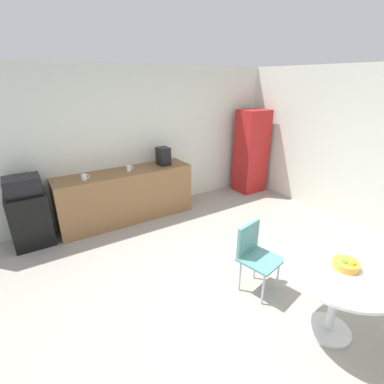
% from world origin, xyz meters
% --- Properties ---
extents(ground_plane, '(6.00, 6.00, 0.00)m').
position_xyz_m(ground_plane, '(0.00, 0.00, 0.00)').
color(ground_plane, '#9E998E').
extents(wall_back, '(6.00, 0.10, 2.60)m').
position_xyz_m(wall_back, '(0.00, 3.00, 1.30)').
color(wall_back, silver).
rests_on(wall_back, ground_plane).
extents(counter_block, '(2.33, 0.60, 0.90)m').
position_xyz_m(counter_block, '(-0.29, 2.65, 0.45)').
color(counter_block, brown).
rests_on(counter_block, ground_plane).
extents(mini_fridge, '(0.54, 0.54, 0.82)m').
position_xyz_m(mini_fridge, '(-1.81, 2.65, 0.41)').
color(mini_fridge, black).
rests_on(mini_fridge, ground_plane).
extents(microwave, '(0.48, 0.38, 0.26)m').
position_xyz_m(microwave, '(-1.81, 2.65, 0.95)').
color(microwave, black).
rests_on(microwave, mini_fridge).
extents(locker_cabinet, '(0.60, 0.50, 1.77)m').
position_xyz_m(locker_cabinet, '(2.55, 2.55, 0.89)').
color(locker_cabinet, '#B21E1E').
rests_on(locker_cabinet, ground_plane).
extents(round_table, '(1.02, 1.02, 0.75)m').
position_xyz_m(round_table, '(0.51, -0.80, 0.60)').
color(round_table, silver).
rests_on(round_table, ground_plane).
extents(chair_teal, '(0.50, 0.50, 0.83)m').
position_xyz_m(chair_teal, '(0.32, 0.11, 0.52)').
color(chair_teal, silver).
rests_on(chair_teal, ground_plane).
extents(fruit_bowl, '(0.24, 0.24, 0.11)m').
position_xyz_m(fruit_bowl, '(0.57, -0.80, 0.79)').
color(fruit_bowl, gold).
rests_on(fruit_bowl, round_table).
extents(mug_white, '(0.13, 0.08, 0.09)m').
position_xyz_m(mug_white, '(-0.22, 2.62, 0.95)').
color(mug_white, white).
rests_on(mug_white, counter_block).
extents(mug_green, '(0.13, 0.08, 0.09)m').
position_xyz_m(mug_green, '(0.52, 2.70, 0.95)').
color(mug_green, '#D84C4C').
rests_on(mug_green, counter_block).
extents(mug_red, '(0.13, 0.08, 0.09)m').
position_xyz_m(mug_red, '(-0.97, 2.56, 0.95)').
color(mug_red, white).
rests_on(mug_red, counter_block).
extents(coffee_maker, '(0.20, 0.24, 0.32)m').
position_xyz_m(coffee_maker, '(0.46, 2.65, 1.06)').
color(coffee_maker, black).
rests_on(coffee_maker, counter_block).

